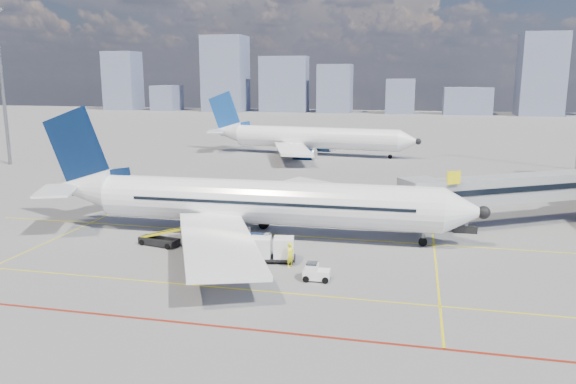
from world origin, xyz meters
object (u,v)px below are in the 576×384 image
(main_aircraft, at_px, (248,202))
(second_aircraft, at_px, (307,138))
(baggage_tug, at_px, (315,272))
(ramp_worker, at_px, (290,255))
(belt_loader, at_px, (160,240))
(cargo_dolly, at_px, (272,249))

(main_aircraft, xyz_separation_m, second_aircraft, (-5.11, 55.71, 0.00))
(baggage_tug, distance_m, ramp_worker, 3.47)
(main_aircraft, distance_m, belt_loader, 8.65)
(main_aircraft, xyz_separation_m, ramp_worker, (5.72, -7.79, -2.23))
(main_aircraft, bearing_deg, ramp_worker, -54.43)
(ramp_worker, bearing_deg, cargo_dolly, 88.60)
(second_aircraft, distance_m, ramp_worker, 64.45)
(cargo_dolly, xyz_separation_m, belt_loader, (-10.74, 2.09, -0.55))
(cargo_dolly, height_order, ramp_worker, cargo_dolly)
(belt_loader, bearing_deg, second_aircraft, 101.51)
(second_aircraft, relative_size, ramp_worker, 21.13)
(baggage_tug, distance_m, cargo_dolly, 5.34)
(main_aircraft, relative_size, ramp_worker, 21.39)
(second_aircraft, bearing_deg, cargo_dolly, -75.18)
(main_aircraft, height_order, baggage_tug, main_aircraft)
(ramp_worker, bearing_deg, second_aircraft, 37.28)
(second_aircraft, bearing_deg, belt_loader, -85.01)
(main_aircraft, relative_size, cargo_dolly, 10.74)
(baggage_tug, distance_m, belt_loader, 15.81)
(main_aircraft, xyz_separation_m, cargo_dolly, (4.04, -6.86, -2.11))
(second_aircraft, xyz_separation_m, ramp_worker, (10.83, -63.50, -2.23))
(baggage_tug, relative_size, cargo_dolly, 0.50)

